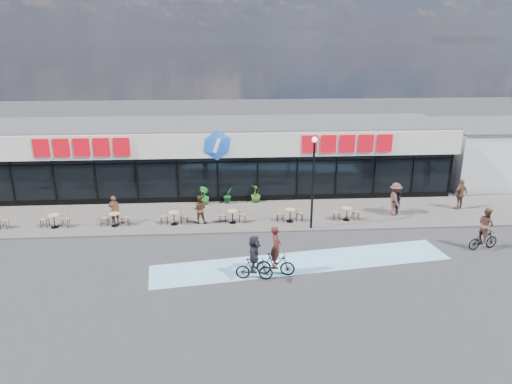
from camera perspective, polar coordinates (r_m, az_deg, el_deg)
ground at (r=22.68m, az=-4.90°, el=-7.33°), size 120.00×120.00×0.00m
sidewalk at (r=26.79m, az=-4.76°, el=-3.05°), size 44.00×5.00×0.10m
bike_lane at (r=21.60m, az=5.83°, el=-8.73°), size 14.17×4.13×0.01m
building at (r=31.27m, az=-4.74°, el=4.52°), size 30.60×6.57×4.75m
neighbour_building at (r=38.01m, az=28.03°, el=4.48°), size 9.20×7.20×4.11m
lamp_post at (r=24.13m, az=7.16°, el=2.10°), size 0.28×0.28×5.04m
bistro_set_1 at (r=27.25m, az=-23.87°, el=-3.12°), size 1.54×0.62×0.90m
bistro_set_2 at (r=26.31m, az=-17.23°, el=-3.08°), size 1.54×0.62×0.90m
bistro_set_3 at (r=25.73m, az=-10.20°, el=-3.00°), size 1.54×0.62×0.90m
bistro_set_4 at (r=25.56m, az=-2.96°, el=-2.87°), size 1.54×0.62×0.90m
bistro_set_5 at (r=25.80m, az=4.25°, el=-2.69°), size 1.54×0.62×0.90m
bistro_set_6 at (r=26.43m, az=11.23°, el=-2.48°), size 1.54×0.62×0.90m
potted_plant_left at (r=28.54m, az=-6.51°, el=-0.44°), size 0.87×0.87×1.10m
potted_plant_mid at (r=28.60m, az=-3.52°, el=-0.39°), size 0.73×0.70×1.03m
potted_plant_right at (r=28.70m, az=-0.03°, el=-0.19°), size 0.85×0.85×1.12m
patron_left at (r=26.57m, az=-17.31°, el=-2.09°), size 0.65×0.51×1.59m
patron_right at (r=25.53m, az=-7.05°, el=-2.15°), size 0.85×0.70×1.63m
pedestrian_a at (r=28.04m, az=17.21°, el=-0.96°), size 1.06×1.58×1.64m
pedestrian_b at (r=27.64m, az=17.01°, el=-0.87°), size 0.77×1.29×1.95m
pedestrian_c at (r=30.06m, az=24.18°, el=-0.25°), size 1.19×0.87×1.87m
cyclist_a at (r=19.68m, az=-0.22°, el=-8.43°), size 1.67×1.53×2.04m
cyclist_b at (r=25.03m, az=26.69°, el=-4.43°), size 1.72×0.96×2.18m
cyclist_c at (r=20.07m, az=2.48°, el=-8.15°), size 1.77×0.77×2.32m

